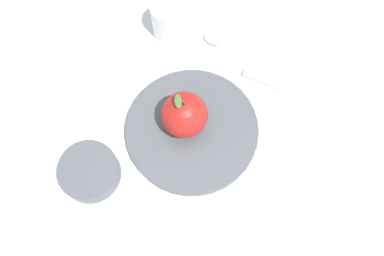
{
  "coord_description": "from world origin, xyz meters",
  "views": [
    {
      "loc": [
        -0.05,
        0.26,
        0.68
      ],
      "look_at": [
        0.02,
        0.01,
        0.02
      ],
      "focal_mm": 35.99,
      "sensor_mm": 36.0,
      "label": 1
    }
  ],
  "objects": [
    {
      "name": "ground_plane",
      "position": [
        0.0,
        0.0,
        0.0
      ],
      "size": [
        2.4,
        2.4,
        0.0
      ],
      "primitive_type": "plane",
      "color": "silver"
    },
    {
      "name": "dinner_plate",
      "position": [
        0.02,
        0.01,
        0.01
      ],
      "size": [
        0.25,
        0.25,
        0.02
      ],
      "color": "#4C5156",
      "rests_on": "ground_plane"
    },
    {
      "name": "apple",
      "position": [
        0.04,
        0.01,
        0.06
      ],
      "size": [
        0.08,
        0.08,
        0.1
      ],
      "color": "#B21E19",
      "rests_on": "dinner_plate"
    },
    {
      "name": "side_bowl",
      "position": [
        0.17,
        0.15,
        0.02
      ],
      "size": [
        0.11,
        0.11,
        0.04
      ],
      "color": "#4C5156",
      "rests_on": "ground_plane"
    },
    {
      "name": "cup",
      "position": [
        0.13,
        -0.19,
        0.04
      ],
      "size": [
        0.07,
        0.07,
        0.08
      ],
      "color": "white",
      "rests_on": "ground_plane"
    },
    {
      "name": "knife",
      "position": [
        -0.05,
        -0.13,
        0.0
      ],
      "size": [
        0.19,
        0.04,
        0.01
      ],
      "color": "silver",
      "rests_on": "ground_plane"
    },
    {
      "name": "spoon",
      "position": [
        0.01,
        -0.19,
        0.01
      ],
      "size": [
        0.17,
        0.05,
        0.01
      ],
      "color": "silver",
      "rests_on": "ground_plane"
    },
    {
      "name": "linen_napkin",
      "position": [
        0.0,
        0.2,
        0.0
      ],
      "size": [
        0.16,
        0.12,
        0.0
      ],
      "primitive_type": "cube",
      "rotation": [
        0.0,
        0.0,
        4.64
      ],
      "color": "beige",
      "rests_on": "ground_plane"
    }
  ]
}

